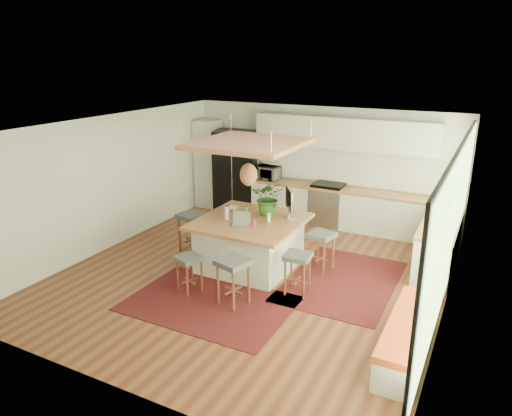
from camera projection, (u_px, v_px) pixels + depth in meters
The scene contains 36 objects.
floor at pixel (253, 274), 8.69m from camera, with size 7.00×7.00×0.00m, color #542618.
ceiling at pixel (253, 126), 7.86m from camera, with size 7.00×7.00×0.00m, color white.
wall_back at pixel (321, 164), 11.24m from camera, with size 6.50×6.50×0.00m, color silver.
wall_front at pixel (109, 287), 5.32m from camera, with size 6.50×6.50×0.00m, color silver.
wall_left at pixel (112, 182), 9.69m from camera, with size 7.00×7.00×0.00m, color silver.
wall_right at pixel (453, 235), 6.86m from camera, with size 7.00×7.00×0.00m, color silver.
window_wall at pixel (451, 231), 6.86m from camera, with size 0.10×6.20×2.60m, color black, non-canonical shape.
pantry at pixel (209, 164), 12.32m from camera, with size 0.55×0.60×2.25m, color silver.
back_counter_base at pixel (338, 208), 11.01m from camera, with size 4.20×0.60×0.88m, color silver.
back_counter_top at pixel (339, 189), 10.87m from camera, with size 4.24×0.64×0.05m, color #955535.
backsplash at pixel (344, 167), 10.98m from camera, with size 4.20×0.02×0.80m, color white.
upper_cabinets at pixel (344, 133), 10.60m from camera, with size 4.20×0.34×0.70m, color silver.
range at pixel (327, 204), 11.10m from camera, with size 0.76×0.62×1.00m, color #A5A5AA, non-canonical shape.
right_counter_base at pixel (440, 243), 8.98m from camera, with size 0.60×2.50×0.88m, color silver.
right_counter_top at pixel (443, 220), 8.83m from camera, with size 0.64×2.54×0.05m, color #955535.
window_bench at pixel (408, 337), 6.32m from camera, with size 0.52×2.00×0.50m, color silver, non-canonical shape.
ceiling_panel at pixel (249, 158), 8.53m from camera, with size 1.86×1.86×0.80m, color #955535, non-canonical shape.
rug_near at pixel (209, 303), 7.67m from camera, with size 2.60×1.80×0.01m, color black.
rug_right at pixel (342, 281), 8.43m from camera, with size 1.80×2.60×0.01m, color black.
fridge at pixel (236, 175), 12.02m from camera, with size 1.02×0.80×2.05m, color black, non-canonical shape.
island at pixel (250, 243), 8.88m from camera, with size 1.85×1.85×0.93m, color #955535, non-canonical shape.
stool_near_left at pixel (189, 272), 7.96m from camera, with size 0.38×0.38×0.65m, color #424449, non-canonical shape.
stool_near_right at pixel (233, 284), 7.57m from camera, with size 0.45×0.45×0.77m, color #424449, non-canonical shape.
stool_right_front at pixel (297, 274), 7.91m from camera, with size 0.42×0.42×0.71m, color #424449, non-canonical shape.
stool_right_back at pixel (321, 252), 8.76m from camera, with size 0.44×0.44×0.74m, color #424449, non-canonical shape.
stool_left_side at pixel (192, 235), 9.61m from camera, with size 0.47×0.47×0.80m, color #424449, non-canonical shape.
laptop at pixel (240, 219), 8.42m from camera, with size 0.33×0.35×0.25m, color #A5A5AA, non-canonical shape.
monitor at pixel (289, 204), 8.78m from camera, with size 0.62×0.22×0.57m, color #A5A5AA, non-canonical shape.
microwave at pixel (268, 171), 11.58m from camera, with size 0.57×0.31×0.39m, color #A5A5AA.
island_plant at pixel (269, 201), 8.96m from camera, with size 0.61×0.67×0.53m, color #1E4C19.
island_bowl at pixel (232, 208), 9.30m from camera, with size 0.22×0.22×0.06m, color white.
island_bottle_0 at pixel (227, 209), 9.03m from camera, with size 0.07×0.07×0.19m, color #2B41AF.
island_bottle_1 at pixel (227, 214), 8.75m from camera, with size 0.07×0.07×0.19m, color silver.
island_bottle_2 at pixel (254, 222), 8.34m from camera, with size 0.07×0.07×0.19m, color #953146.
island_bottle_3 at pixel (268, 217), 8.60m from camera, with size 0.07×0.07×0.19m, color white.
island_bottle_4 at pixel (247, 210), 9.01m from camera, with size 0.07×0.07×0.19m, color #487850.
Camera 1 is at (3.65, -7.00, 3.84)m, focal length 33.40 mm.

